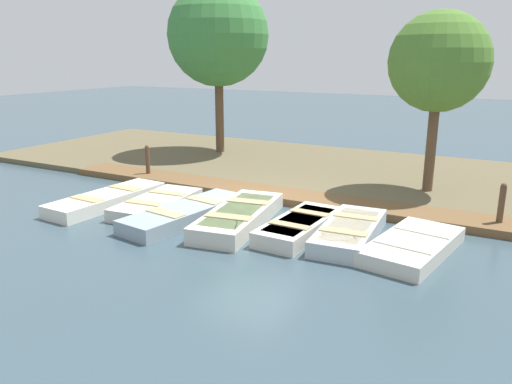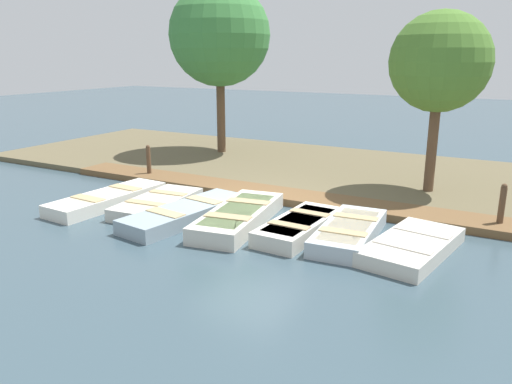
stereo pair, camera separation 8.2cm
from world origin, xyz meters
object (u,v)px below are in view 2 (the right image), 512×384
(rowboat_1, at_px, (158,204))
(park_tree_far_left, at_px, (220,35))
(mooring_post_far, at_px, (502,207))
(park_tree_left, at_px, (440,63))
(rowboat_5, at_px, (349,232))
(rowboat_3, at_px, (239,216))
(rowboat_6, at_px, (412,246))
(mooring_post_near, at_px, (149,162))
(rowboat_0, at_px, (108,199))
(rowboat_2, at_px, (186,213))
(rowboat_4, at_px, (299,226))

(rowboat_1, xyz_separation_m, park_tree_far_left, (-6.76, -2.39, 4.37))
(mooring_post_far, relative_size, park_tree_left, 0.22)
(rowboat_5, xyz_separation_m, park_tree_far_left, (-6.46, -7.38, 4.36))
(rowboat_3, height_order, rowboat_6, rowboat_3)
(rowboat_1, distance_m, park_tree_left, 8.19)
(rowboat_6, distance_m, park_tree_left, 5.66)
(rowboat_5, relative_size, rowboat_6, 1.01)
(rowboat_5, relative_size, mooring_post_near, 2.60)
(rowboat_6, bearing_deg, rowboat_1, -79.26)
(rowboat_0, relative_size, rowboat_2, 0.96)
(rowboat_5, height_order, park_tree_far_left, park_tree_far_left)
(rowboat_3, relative_size, rowboat_6, 1.21)
(rowboat_5, relative_size, mooring_post_far, 2.60)
(rowboat_2, xyz_separation_m, park_tree_far_left, (-7.07, -3.52, 4.36))
(rowboat_2, bearing_deg, mooring_post_near, -120.11)
(mooring_post_near, relative_size, mooring_post_far, 1.00)
(rowboat_0, height_order, mooring_post_near, mooring_post_near)
(mooring_post_near, bearing_deg, rowboat_3, 62.83)
(mooring_post_near, bearing_deg, rowboat_5, 73.60)
(park_tree_far_left, bearing_deg, rowboat_1, 19.46)
(park_tree_far_left, bearing_deg, mooring_post_near, 0.13)
(rowboat_2, xyz_separation_m, rowboat_3, (-0.32, 1.28, 0.02))
(rowboat_2, distance_m, rowboat_6, 5.24)
(rowboat_0, height_order, rowboat_6, rowboat_0)
(rowboat_5, bearing_deg, rowboat_0, -88.89)
(rowboat_1, height_order, rowboat_2, rowboat_2)
(rowboat_2, relative_size, rowboat_3, 1.03)
(rowboat_0, distance_m, rowboat_6, 7.80)
(mooring_post_far, bearing_deg, park_tree_far_left, -112.89)
(rowboat_4, distance_m, mooring_post_far, 4.54)
(rowboat_2, height_order, park_tree_far_left, park_tree_far_left)
(rowboat_1, relative_size, rowboat_6, 0.97)
(rowboat_3, bearing_deg, rowboat_5, 87.54)
(rowboat_3, bearing_deg, rowboat_1, -98.46)
(rowboat_0, height_order, park_tree_left, park_tree_left)
(rowboat_1, distance_m, park_tree_far_left, 8.40)
(rowboat_0, relative_size, rowboat_6, 1.19)
(rowboat_3, bearing_deg, mooring_post_far, 105.79)
(rowboat_5, height_order, mooring_post_near, mooring_post_near)
(rowboat_4, relative_size, rowboat_6, 0.95)
(rowboat_2, xyz_separation_m, rowboat_5, (-0.61, 3.86, 0.00))
(park_tree_left, bearing_deg, mooring_post_near, -75.49)
(rowboat_0, bearing_deg, park_tree_far_left, -168.76)
(rowboat_1, xyz_separation_m, rowboat_5, (-0.30, 4.99, 0.01))
(rowboat_4, bearing_deg, mooring_post_far, 123.81)
(rowboat_2, relative_size, mooring_post_far, 3.22)
(rowboat_3, distance_m, rowboat_4, 1.51)
(rowboat_2, distance_m, park_tree_far_left, 9.02)
(rowboat_6, xyz_separation_m, mooring_post_far, (-2.32, 1.42, 0.40))
(rowboat_4, bearing_deg, mooring_post_near, -107.99)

